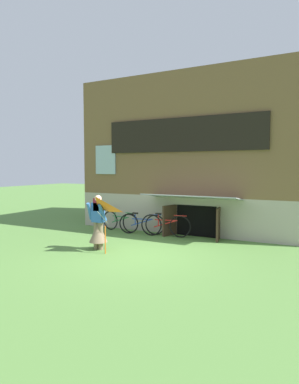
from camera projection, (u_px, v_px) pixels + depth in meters
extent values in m
plane|color=#56843D|center=(140.00, 254.00, 8.98)|extent=(60.00, 60.00, 0.00)
cube|color=#ADA393|center=(206.00, 208.00, 13.94)|extent=(8.45, 5.32, 1.34)
cube|color=brown|center=(207.00, 139.00, 13.73)|extent=(8.45, 5.32, 4.33)
cube|color=black|center=(182.00, 135.00, 11.34)|extent=(5.70, 0.08, 1.16)
cube|color=#9EB7C6|center=(182.00, 135.00, 11.36)|extent=(5.54, 0.04, 1.04)
cube|color=#9EB7C6|center=(106.00, 160.00, 12.87)|extent=(0.90, 0.06, 1.10)
cube|color=black|center=(196.00, 221.00, 11.33)|extent=(1.40, 0.03, 1.05)
cube|color=#3D2B1E|center=(170.00, 220.00, 11.47)|extent=(0.28, 0.68, 1.05)
cube|color=#3D2B1E|center=(218.00, 224.00, 10.69)|extent=(0.17, 0.70, 1.05)
cube|color=#999EA8|center=(191.00, 197.00, 10.80)|extent=(3.16, 1.09, 0.18)
cylinder|color=#7F6B51|center=(96.00, 235.00, 9.55)|extent=(0.14, 0.14, 0.79)
cylinder|color=#7F6B51|center=(101.00, 236.00, 9.48)|extent=(0.14, 0.14, 0.79)
cone|color=#7F6B51|center=(98.00, 232.00, 9.51)|extent=(0.52, 0.52, 0.59)
cube|color=#3366B7|center=(98.00, 212.00, 9.47)|extent=(0.34, 0.20, 0.56)
cylinder|color=#3366B7|center=(90.00, 211.00, 9.48)|extent=(0.17, 0.32, 0.52)
cylinder|color=#3366B7|center=(102.00, 212.00, 9.27)|extent=(0.17, 0.32, 0.52)
cube|color=maroon|center=(97.00, 205.00, 9.40)|extent=(0.20, 0.08, 0.36)
sphere|color=#D8AD8E|center=(98.00, 199.00, 9.44)|extent=(0.21, 0.21, 0.21)
pyramid|color=orange|center=(95.00, 209.00, 8.87)|extent=(0.87, 0.74, 0.48)
cylinder|color=beige|center=(103.00, 218.00, 9.09)|extent=(0.01, 0.51, 0.41)
cylinder|color=orange|center=(105.00, 240.00, 9.04)|extent=(0.03, 0.03, 0.76)
torus|color=black|center=(180.00, 227.00, 11.13)|extent=(0.74, 0.16, 0.74)
torus|color=black|center=(151.00, 225.00, 11.44)|extent=(0.74, 0.16, 0.74)
cylinder|color=red|center=(166.00, 220.00, 11.27)|extent=(0.75, 0.16, 0.04)
cylinder|color=red|center=(166.00, 224.00, 11.28)|extent=(0.82, 0.17, 0.30)
cylinder|color=red|center=(158.00, 220.00, 11.35)|extent=(0.04, 0.04, 0.42)
cube|color=black|center=(158.00, 214.00, 11.34)|extent=(0.20, 0.08, 0.05)
cylinder|color=red|center=(180.00, 216.00, 11.10)|extent=(0.44, 0.10, 0.03)
torus|color=black|center=(155.00, 225.00, 11.58)|extent=(0.70, 0.21, 0.71)
torus|color=black|center=(129.00, 224.00, 11.81)|extent=(0.70, 0.21, 0.71)
cylinder|color=#284CB2|center=(142.00, 219.00, 11.69)|extent=(0.71, 0.20, 0.04)
cylinder|color=#284CB2|center=(142.00, 222.00, 11.69)|extent=(0.77, 0.22, 0.29)
cylinder|color=#284CB2|center=(135.00, 219.00, 11.74)|extent=(0.04, 0.04, 0.40)
cube|color=black|center=(135.00, 213.00, 11.73)|extent=(0.20, 0.08, 0.05)
cylinder|color=#284CB2|center=(155.00, 215.00, 11.56)|extent=(0.43, 0.13, 0.03)
torus|color=black|center=(130.00, 223.00, 11.97)|extent=(0.71, 0.15, 0.71)
torus|color=black|center=(110.00, 220.00, 12.53)|extent=(0.71, 0.15, 0.71)
cylinder|color=#287A3D|center=(120.00, 217.00, 12.24)|extent=(0.72, 0.14, 0.04)
cylinder|color=#287A3D|center=(120.00, 220.00, 12.25)|extent=(0.79, 0.15, 0.29)
cylinder|color=#287A3D|center=(115.00, 216.00, 12.38)|extent=(0.04, 0.04, 0.40)
cube|color=black|center=(115.00, 211.00, 12.36)|extent=(0.20, 0.08, 0.05)
cylinder|color=#287A3D|center=(130.00, 213.00, 11.94)|extent=(0.44, 0.09, 0.03)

